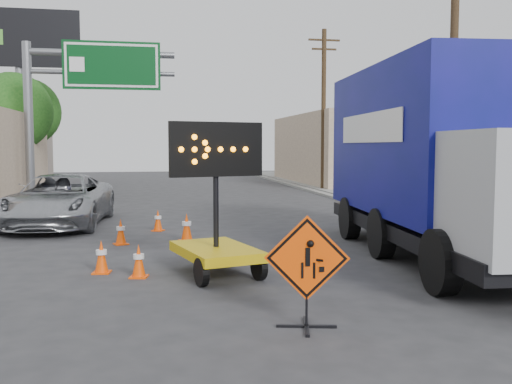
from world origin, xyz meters
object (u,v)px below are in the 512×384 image
object	(u,v)px
arrow_board	(216,241)
pickup_truck	(60,200)
construction_sign	(307,269)
box_truck	(439,170)

from	to	relation	value
arrow_board	pickup_truck	world-z (taller)	arrow_board
arrow_board	pickup_truck	bearing A→B (deg)	102.69
construction_sign	pickup_truck	bearing A→B (deg)	127.13
construction_sign	pickup_truck	distance (m)	12.34
arrow_board	box_truck	xyz separation A→B (m)	(5.16, 0.88, 1.32)
construction_sign	arrow_board	xyz separation A→B (m)	(-0.89, 3.47, -0.17)
construction_sign	box_truck	size ratio (longest dim) A/B	0.17
pickup_truck	arrow_board	bearing A→B (deg)	-57.99
pickup_truck	box_truck	bearing A→B (deg)	-32.59
construction_sign	arrow_board	size ratio (longest dim) A/B	0.53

